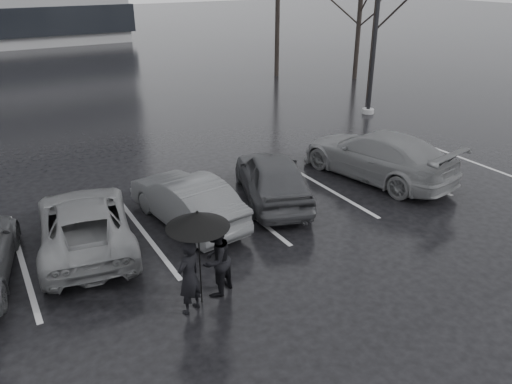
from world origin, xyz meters
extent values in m
plane|color=black|center=(0.00, 0.00, 0.00)|extent=(160.00, 160.00, 0.00)
imported|color=black|center=(1.58, 2.44, 0.69)|extent=(2.91, 4.38, 1.39)
imported|color=#2D2E30|center=(-1.03, 2.34, 0.64)|extent=(1.86, 4.02, 1.28)
imported|color=#4E4E51|center=(-3.55, 2.43, 0.60)|extent=(2.68, 4.62, 1.21)
imported|color=#4E4E51|center=(5.25, 2.20, 0.73)|extent=(2.95, 5.31, 1.46)
imported|color=black|center=(-2.41, -1.03, 0.77)|extent=(0.66, 0.57, 1.54)
imported|color=black|center=(-1.72, -0.76, 0.78)|extent=(0.95, 0.88, 1.55)
cylinder|color=black|center=(-2.13, -0.90, 0.87)|extent=(0.03, 0.03, 1.73)
cone|color=black|center=(-2.13, -0.90, 1.84)|extent=(1.19, 1.19, 0.30)
sphere|color=black|center=(-2.13, -0.90, 1.99)|extent=(0.05, 0.05, 0.05)
cylinder|color=gray|center=(10.07, 7.90, 0.10)|extent=(0.51, 0.51, 0.21)
cylinder|color=black|center=(10.07, 7.90, 4.63)|extent=(0.16, 0.16, 9.25)
cube|color=#B3B3B5|center=(-5.00, 2.50, 0.00)|extent=(0.12, 5.00, 0.00)
cube|color=#B3B3B5|center=(-2.20, 2.50, 0.00)|extent=(0.12, 5.00, 0.00)
cube|color=#B3B3B5|center=(0.60, 2.50, 0.00)|extent=(0.12, 5.00, 0.00)
cube|color=#B3B3B5|center=(3.40, 2.50, 0.00)|extent=(0.12, 5.00, 0.00)
cube|color=#B3B3B5|center=(6.20, 2.50, 0.00)|extent=(0.12, 5.00, 0.00)
cube|color=#B3B3B5|center=(9.00, 2.50, 0.00)|extent=(0.12, 5.00, 0.00)
cylinder|color=black|center=(12.00, 10.00, 4.00)|extent=(0.26, 0.26, 8.00)
cylinder|color=black|center=(14.50, 14.00, 3.50)|extent=(0.26, 0.26, 7.00)
cylinder|color=black|center=(11.00, 17.00, 4.25)|extent=(0.26, 0.26, 8.50)
camera|label=1|loc=(-5.27, -8.39, 6.07)|focal=35.00mm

